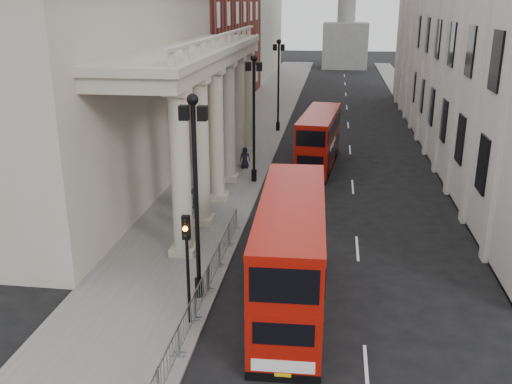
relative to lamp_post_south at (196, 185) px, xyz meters
name	(u,v)px	position (x,y,z in m)	size (l,w,h in m)	color
ground	(190,356)	(0.60, -4.00, -4.91)	(260.00, 260.00, 0.00)	black
sidewalk_west	(242,145)	(-2.40, 26.00, -4.85)	(6.00, 140.00, 0.12)	slate
sidewalk_east	(444,152)	(14.10, 26.00, -4.85)	(3.00, 140.00, 0.12)	slate
kerb	(277,146)	(0.55, 26.00, -4.84)	(0.20, 140.00, 0.14)	slate
portico_building	(95,95)	(-9.90, 14.00, 1.09)	(9.00, 28.00, 12.00)	#A49D8A
brick_building	(200,7)	(-9.90, 44.00, 6.09)	(9.00, 32.00, 22.00)	maroon
west_building_far	(245,12)	(-9.90, 76.00, 5.09)	(9.00, 30.00, 20.00)	#A49D8A
lamp_post_south	(196,185)	(0.00, 0.00, 0.00)	(1.05, 0.44, 8.32)	black
lamp_post_mid	(254,111)	(0.00, 16.00, 0.00)	(1.05, 0.44, 8.32)	black
lamp_post_north	(278,79)	(0.00, 32.00, 0.00)	(1.05, 0.44, 8.32)	black
traffic_light	(187,250)	(0.10, -2.02, -1.80)	(0.28, 0.33, 4.30)	black
crowd_barriers	(195,306)	(0.25, -1.77, -4.24)	(0.50, 18.75, 1.10)	gray
bus_near	(291,251)	(3.73, 0.10, -2.60)	(2.82, 10.34, 4.43)	#9C0F07
bus_far	(319,139)	(4.15, 20.65, -2.82)	(3.08, 9.44, 4.01)	#9F0F07
pedestrian_a	(181,211)	(-2.66, 7.19, -3.85)	(0.69, 0.45, 1.89)	black
pedestrian_b	(196,194)	(-2.62, 10.28, -3.94)	(0.82, 0.64, 1.69)	#292521
pedestrian_c	(245,158)	(-1.09, 19.04, -4.03)	(0.75, 0.49, 1.53)	black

